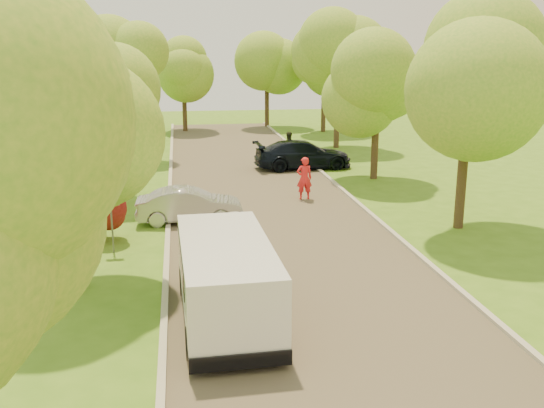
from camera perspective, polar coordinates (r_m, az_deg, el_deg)
ground at (r=17.33m, az=3.62°, el=-7.94°), size 100.00×100.00×0.00m
road at (r=24.78m, az=-0.31°, el=-0.93°), size 8.00×60.00×0.01m
curb_left at (r=24.53m, az=-9.71°, el=-1.17°), size 0.18×60.00×0.12m
curb_right at (r=25.66m, az=8.68°, el=-0.43°), size 0.18×60.00×0.12m
street_sign at (r=20.40m, az=-14.93°, el=-0.30°), size 0.55×0.06×2.17m
red_shrub at (r=22.02m, az=-15.76°, el=-0.53°), size 1.70×1.70×1.95m
tree_l_mida at (r=16.92m, az=-18.45°, el=8.91°), size 4.71×4.60×7.39m
tree_l_midb at (r=27.90m, az=-15.78°, el=9.84°), size 4.30×4.20×6.62m
tree_l_far at (r=37.75m, az=-13.45°, el=12.42°), size 4.92×4.80×7.79m
tree_r_mida at (r=23.18m, az=18.63°, el=11.14°), size 5.13×5.00×7.95m
tree_r_midb at (r=31.35m, az=10.25°, el=11.15°), size 4.51×4.40×7.01m
tree_r_far at (r=41.06m, az=6.59°, el=13.37°), size 5.33×5.20×8.34m
tree_bg_a at (r=45.95m, az=-15.71°, el=12.40°), size 5.12×5.00×7.72m
tree_bg_b at (r=49.06m, az=5.22°, el=13.24°), size 5.12×5.00×7.95m
tree_bg_c at (r=49.66m, az=-8.11°, el=12.57°), size 4.92×4.80×7.33m
tree_bg_d at (r=52.22m, az=-0.24°, el=13.13°), size 5.12×5.00×7.72m
minivan at (r=15.08m, az=-4.36°, el=-7.05°), size 2.31×5.56×2.05m
silver_sedan at (r=23.70m, az=-7.76°, el=-0.12°), size 4.11×1.49×1.35m
dark_sedan at (r=34.04m, az=2.92°, el=4.68°), size 5.56×2.54×1.58m
longboard at (r=18.10m, az=-3.52°, el=-6.58°), size 0.53×1.01×0.11m
skateboarder at (r=17.77m, az=-3.57°, el=-3.68°), size 1.37×1.01×1.89m
person_striped at (r=26.98m, az=3.06°, el=2.43°), size 0.71×0.47×1.92m
person_olive at (r=35.54m, az=1.54°, el=5.33°), size 0.97×0.80×1.85m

